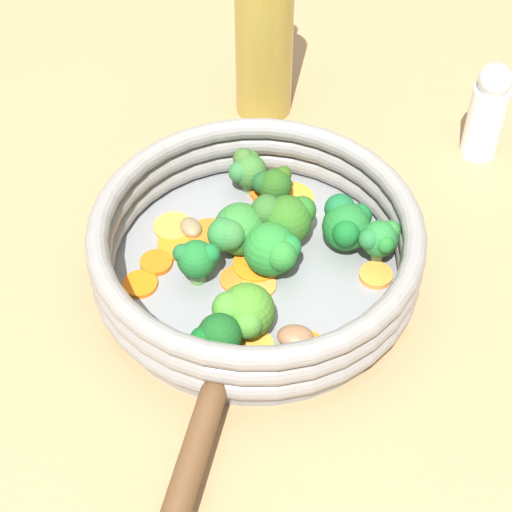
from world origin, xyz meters
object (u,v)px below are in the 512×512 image
at_px(broccoli_floret_9, 380,239).
at_px(mushroom_piece_1, 191,227).
at_px(broccoli_floret_6, 346,224).
at_px(broccoli_floret_2, 244,312).
at_px(salt_shaker, 487,111).
at_px(carrot_slice_9, 140,284).
at_px(broccoli_floret_1, 248,169).
at_px(carrot_slice_4, 156,263).
at_px(mushroom_piece_0, 295,336).
at_px(broccoli_floret_4, 236,230).
at_px(broccoli_floret_8, 197,259).
at_px(carrot_slice_7, 238,279).
at_px(carrot_slice_12, 306,348).
at_px(broccoli_floret_3, 215,337).
at_px(carrot_slice_11, 376,275).
at_px(carrot_slice_0, 255,268).
at_px(carrot_slice_3, 260,285).
at_px(skillet, 256,273).
at_px(broccoli_floret_5, 273,185).
at_px(carrot_slice_5, 271,189).
at_px(oil_bottle, 264,17).
at_px(carrot_slice_2, 209,234).
at_px(carrot_slice_1, 173,227).
at_px(broccoli_floret_0, 285,217).
at_px(broccoli_floret_7, 273,250).
at_px(carrot_slice_8, 291,199).
at_px(carrot_slice_10, 182,243).
at_px(carrot_slice_6, 248,348).

distance_m(broccoli_floret_9, mushroom_piece_1, 0.17).
relative_size(broccoli_floret_6, broccoli_floret_9, 1.14).
relative_size(broccoli_floret_2, salt_shaker, 0.48).
relative_size(carrot_slice_9, broccoli_floret_1, 0.74).
bearing_deg(broccoli_floret_6, carrot_slice_4, 113.87).
bearing_deg(mushroom_piece_0, broccoli_floret_4, 42.30).
distance_m(broccoli_floret_8, mushroom_piece_1, 0.06).
relative_size(carrot_slice_4, carrot_slice_7, 0.91).
xyz_separation_m(carrot_slice_12, broccoli_floret_3, (-0.03, 0.07, 0.03)).
height_order(carrot_slice_11, mushroom_piece_0, mushroom_piece_0).
xyz_separation_m(carrot_slice_0, broccoli_floret_1, (0.10, 0.04, 0.02)).
bearing_deg(carrot_slice_11, mushroom_piece_1, 87.65).
xyz_separation_m(carrot_slice_3, broccoli_floret_9, (0.06, -0.09, 0.03)).
relative_size(carrot_slice_9, broccoli_floret_9, 0.65).
relative_size(skillet, broccoli_floret_5, 6.73).
bearing_deg(carrot_slice_5, broccoli_floret_8, 166.09).
height_order(carrot_slice_7, broccoli_floret_2, broccoli_floret_2).
xyz_separation_m(carrot_slice_0, mushroom_piece_1, (0.03, 0.07, 0.00)).
distance_m(carrot_slice_9, broccoli_floret_6, 0.19).
bearing_deg(carrot_slice_4, carrot_slice_3, -89.65).
xyz_separation_m(carrot_slice_12, oil_bottle, (0.32, 0.13, 0.09)).
bearing_deg(carrot_slice_0, carrot_slice_2, 60.80).
bearing_deg(mushroom_piece_0, broccoli_floret_5, 21.74).
height_order(carrot_slice_0, carrot_slice_1, carrot_slice_0).
distance_m(carrot_slice_2, broccoli_floret_0, 0.08).
bearing_deg(mushroom_piece_1, carrot_slice_7, -127.34).
distance_m(carrot_slice_12, oil_bottle, 0.35).
distance_m(carrot_slice_12, broccoli_floret_1, 0.20).
distance_m(broccoli_floret_7, salt_shaker, 0.28).
bearing_deg(oil_bottle, broccoli_floret_1, -170.21).
bearing_deg(carrot_slice_12, carrot_slice_0, 41.62).
xyz_separation_m(broccoli_floret_5, mushroom_piece_1, (-0.06, 0.06, -0.02)).
distance_m(carrot_slice_7, broccoli_floret_1, 0.12).
bearing_deg(carrot_slice_4, broccoli_floret_1, -22.82).
height_order(carrot_slice_1, carrot_slice_8, same).
relative_size(carrot_slice_8, broccoli_floret_8, 1.00).
bearing_deg(carrot_slice_9, carrot_slice_8, -35.13).
bearing_deg(broccoli_floret_1, carrot_slice_2, 167.56).
height_order(carrot_slice_5, broccoli_floret_1, broccoli_floret_1).
relative_size(carrot_slice_5, broccoli_floret_9, 0.93).
distance_m(skillet, carrot_slice_12, 0.10).
height_order(broccoli_floret_6, mushroom_piece_0, broccoli_floret_6).
xyz_separation_m(carrot_slice_10, broccoli_floret_7, (-0.01, -0.09, 0.03)).
relative_size(carrot_slice_5, broccoli_floret_7, 0.85).
bearing_deg(broccoli_floret_9, broccoli_floret_3, 143.04).
height_order(skillet, broccoli_floret_3, broccoli_floret_3).
xyz_separation_m(carrot_slice_9, broccoli_floret_0, (0.08, -0.11, 0.03)).
relative_size(carrot_slice_6, carrot_slice_11, 1.47).
height_order(broccoli_floret_0, salt_shaker, salt_shaker).
bearing_deg(broccoli_floret_8, carrot_slice_10, 37.22).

